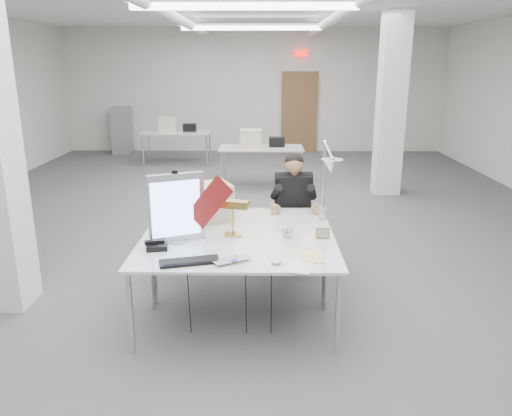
{
  "coord_description": "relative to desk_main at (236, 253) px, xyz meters",
  "views": [
    {
      "loc": [
        0.23,
        -6.52,
        2.32
      ],
      "look_at": [
        0.17,
        -2.0,
        1.0
      ],
      "focal_mm": 35.0,
      "sensor_mm": 36.0,
      "label": 1
    }
  ],
  "objects": [
    {
      "name": "room_shell",
      "position": [
        0.04,
        2.63,
        0.95
      ],
      "size": [
        10.04,
        14.04,
        3.24
      ],
      "color": "#49494B",
      "rests_on": "ground"
    },
    {
      "name": "desk_clock",
      "position": [
        0.46,
        0.37,
        0.06
      ],
      "size": [
        0.1,
        0.05,
        0.1
      ],
      "primitive_type": "cylinder",
      "rotation": [
        1.57,
        0.0,
        0.16
      ],
      "color": "#ACACB1",
      "rests_on": "desk_main"
    },
    {
      "name": "bg_desk_b",
      "position": [
        -1.8,
        7.7,
        0.0
      ],
      "size": [
        1.6,
        0.8,
        0.02
      ],
      "primitive_type": "cube",
      "color": "silver",
      "rests_on": "room_shell"
    },
    {
      "name": "architect_lamp",
      "position": [
        0.85,
        0.69,
        0.42
      ],
      "size": [
        0.36,
        0.67,
        0.82
      ],
      "primitive_type": null,
      "rotation": [
        0.0,
        0.0,
        -0.23
      ],
      "color": "silver",
      "rests_on": "desk_second"
    },
    {
      "name": "bankers_lamp",
      "position": [
        -0.05,
        0.42,
        0.19
      ],
      "size": [
        0.33,
        0.19,
        0.36
      ],
      "primitive_type": null,
      "rotation": [
        0.0,
        0.0,
        -0.23
      ],
      "color": "gold",
      "rests_on": "desk_main"
    },
    {
      "name": "seated_person",
      "position": [
        0.58,
        1.5,
        0.16
      ],
      "size": [
        0.56,
        0.68,
        0.96
      ],
      "primitive_type": null,
      "rotation": [
        0.0,
        0.0,
        0.07
      ],
      "color": "black",
      "rests_on": "office_chair"
    },
    {
      "name": "beige_monitor",
      "position": [
        -0.31,
        0.9,
        0.2
      ],
      "size": [
        0.52,
        0.51,
        0.38
      ],
      "primitive_type": "cube",
      "rotation": [
        0.0,
        0.0,
        0.4
      ],
      "color": "#BFB29E",
      "rests_on": "desk_second"
    },
    {
      "name": "keyboard",
      "position": [
        -0.36,
        -0.26,
        0.02
      ],
      "size": [
        0.51,
        0.28,
        0.02
      ],
      "primitive_type": "cube",
      "rotation": [
        0.0,
        0.0,
        0.26
      ],
      "color": "black",
      "rests_on": "desk_main"
    },
    {
      "name": "office_chair",
      "position": [
        0.58,
        1.55,
        -0.17
      ],
      "size": [
        0.6,
        0.6,
        1.14
      ],
      "primitive_type": null,
      "rotation": [
        0.0,
        0.0,
        0.07
      ],
      "color": "black",
      "rests_on": "room_shell"
    },
    {
      "name": "desk_phone",
      "position": [
        -0.69,
        0.05,
        0.03
      ],
      "size": [
        0.21,
        0.19,
        0.04
      ],
      "primitive_type": "cube",
      "rotation": [
        0.0,
        0.0,
        0.18
      ],
      "color": "black",
      "rests_on": "desk_main"
    },
    {
      "name": "picture_frame_left",
      "position": [
        -0.65,
        0.37,
        0.07
      ],
      "size": [
        0.16,
        0.08,
        0.12
      ],
      "primitive_type": "cube",
      "rotation": [
        -0.21,
        0.0,
        0.26
      ],
      "color": "#AD8A4A",
      "rests_on": "desk_main"
    },
    {
      "name": "desk_second",
      "position": [
        0.0,
        0.9,
        0.0
      ],
      "size": [
        1.8,
        0.9,
        0.02
      ],
      "primitive_type": "cube",
      "color": "silver",
      "rests_on": "room_shell"
    },
    {
      "name": "monitor",
      "position": [
        -0.54,
        0.25,
        0.33
      ],
      "size": [
        0.49,
        0.25,
        0.63
      ],
      "primitive_type": "cube",
      "rotation": [
        0.0,
        0.0,
        0.4
      ],
      "color": "#B9B9BE",
      "rests_on": "desk_main"
    },
    {
      "name": "paper_stack_c",
      "position": [
        0.68,
        0.1,
        0.02
      ],
      "size": [
        0.24,
        0.22,
        0.01
      ],
      "primitive_type": "cube",
      "rotation": [
        0.0,
        0.0,
        -0.59
      ],
      "color": "silver",
      "rests_on": "desk_main"
    },
    {
      "name": "bg_desk_a",
      "position": [
        0.2,
        5.5,
        0.0
      ],
      "size": [
        1.6,
        0.8,
        0.02
      ],
      "primitive_type": "cube",
      "color": "silver",
      "rests_on": "room_shell"
    },
    {
      "name": "paper_stack_b",
      "position": [
        0.65,
        -0.12,
        0.02
      ],
      "size": [
        0.22,
        0.28,
        0.01
      ],
      "primitive_type": "cube",
      "rotation": [
        0.0,
        0.0,
        -0.14
      ],
      "color": "#EFDB8F",
      "rests_on": "desk_main"
    },
    {
      "name": "laptop",
      "position": [
        -0.0,
        -0.27,
        0.02
      ],
      "size": [
        0.38,
        0.33,
        0.02
      ],
      "primitive_type": "imported",
      "rotation": [
        0.0,
        0.0,
        0.53
      ],
      "color": "silver",
      "rests_on": "desk_main"
    },
    {
      "name": "paper_stack_a",
      "position": [
        0.52,
        -0.33,
        0.02
      ],
      "size": [
        0.26,
        0.32,
        0.01
      ],
      "primitive_type": "cube",
      "rotation": [
        0.0,
        0.0,
        -0.22
      ],
      "color": "white",
      "rests_on": "desk_main"
    },
    {
      "name": "picture_frame_right",
      "position": [
        0.79,
        0.35,
        0.06
      ],
      "size": [
        0.13,
        0.04,
        0.1
      ],
      "primitive_type": "cube",
      "rotation": [
        -0.21,
        0.0,
        -0.06
      ],
      "color": "#A58847",
      "rests_on": "desk_main"
    },
    {
      "name": "desk_main",
      "position": [
        0.0,
        0.0,
        0.0
      ],
      "size": [
        1.8,
        0.9,
        0.02
      ],
      "primitive_type": "cube",
      "color": "silver",
      "rests_on": "room_shell"
    },
    {
      "name": "mouse",
      "position": [
        0.34,
        -0.28,
        0.03
      ],
      "size": [
        0.1,
        0.08,
        0.04
      ],
      "primitive_type": "ellipsoid",
      "rotation": [
        0.0,
        0.0,
        -0.21
      ],
      "color": "silver",
      "rests_on": "desk_main"
    },
    {
      "name": "filing_cabinet",
      "position": [
        -3.5,
        9.15,
        -0.14
      ],
      "size": [
        0.45,
        0.55,
        1.2
      ],
      "primitive_type": "cube",
      "color": "gray",
      "rests_on": "room_shell"
    },
    {
      "name": "pennant",
      "position": [
        -0.24,
        0.22,
        0.39
      ],
      "size": [
        0.44,
        0.21,
        0.52
      ],
      "primitive_type": "cube",
      "rotation": [
        0.0,
        -0.87,
        -0.43
      ],
      "color": "maroon",
      "rests_on": "monitor"
    }
  ]
}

